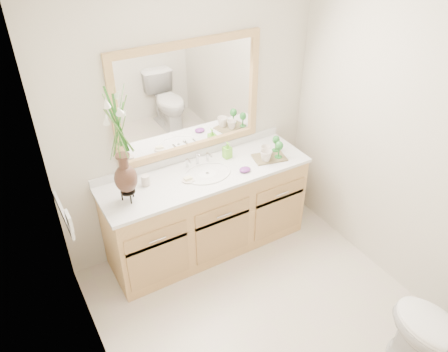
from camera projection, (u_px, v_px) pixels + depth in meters
floor at (270, 321)px, 3.44m from camera, size 2.60×2.60×0.00m
ceiling at (299, 2)px, 2.10m from camera, size 2.40×2.60×0.02m
wall_back at (189, 120)px, 3.70m from camera, size 2.40×0.02×2.40m
wall_left at (95, 271)px, 2.27m from camera, size 0.02×2.60×2.40m
wall_right at (410, 151)px, 3.28m from camera, size 0.02×2.60×2.40m
vanity at (207, 212)px, 3.95m from camera, size 1.80×0.55×0.80m
counter at (206, 174)px, 3.72m from camera, size 1.84×0.57×0.03m
sink at (207, 179)px, 3.72m from camera, size 0.38×0.34×0.23m
mirror at (189, 99)px, 3.57m from camera, size 1.32×0.04×0.97m
switch_plate at (69, 221)px, 2.95m from camera, size 0.02×0.12×0.12m
toilet at (441, 341)px, 2.87m from camera, size 0.42×0.75×0.74m
flower_vase at (119, 135)px, 3.07m from camera, size 0.21×0.21×0.85m
tumbler at (146, 180)px, 3.53m from camera, size 0.07×0.07×0.09m
soap_dish at (188, 180)px, 3.60m from camera, size 0.11×0.11×0.03m
soap_bottle at (227, 151)px, 3.88m from camera, size 0.07×0.07×0.14m
purple_dish at (245, 170)px, 3.71m from camera, size 0.12×0.11×0.04m
tray at (269, 158)px, 3.90m from camera, size 0.32×0.25×0.01m
mug_left at (266, 155)px, 3.81m from camera, size 0.13×0.13×0.10m
mug_right at (266, 150)px, 3.90m from camera, size 0.13×0.13×0.09m
goblet_front at (279, 147)px, 3.83m from camera, size 0.07×0.07×0.16m
goblet_back at (276, 141)px, 3.93m from camera, size 0.07×0.07×0.15m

